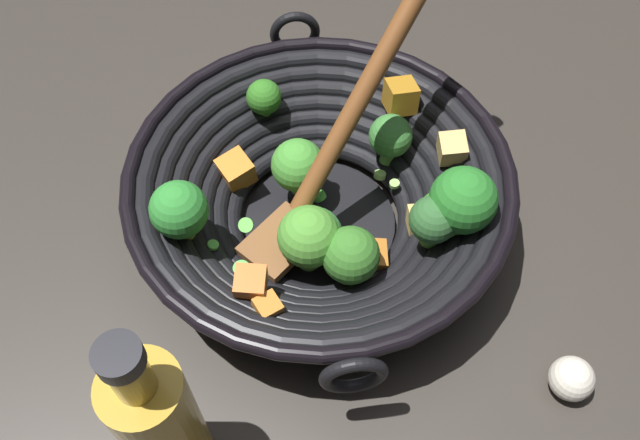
{
  "coord_description": "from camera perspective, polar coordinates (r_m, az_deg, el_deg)",
  "views": [
    {
      "loc": [
        0.31,
        -0.21,
        0.58
      ],
      "look_at": [
        0.01,
        -0.01,
        0.03
      ],
      "focal_mm": 38.54,
      "sensor_mm": 36.0,
      "label": 1
    }
  ],
  "objects": [
    {
      "name": "ground_plane",
      "position": [
        0.7,
        -0.05,
        -0.54
      ],
      "size": [
        4.0,
        4.0,
        0.0
      ],
      "primitive_type": "plane",
      "color": "#332D28"
    },
    {
      "name": "wok",
      "position": [
        0.64,
        0.17,
        2.2
      ],
      "size": [
        0.38,
        0.37,
        0.27
      ],
      "color": "black",
      "rests_on": "ground"
    },
    {
      "name": "cooking_oil_bottle",
      "position": [
        0.53,
        -13.11,
        -16.08
      ],
      "size": [
        0.06,
        0.06,
        0.22
      ],
      "color": "gold",
      "rests_on": "ground"
    },
    {
      "name": "garlic_bulb",
      "position": [
        0.64,
        20.16,
        -12.26
      ],
      "size": [
        0.04,
        0.04,
        0.04
      ],
      "primitive_type": "sphere",
      "color": "silver",
      "rests_on": "ground"
    }
  ]
}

